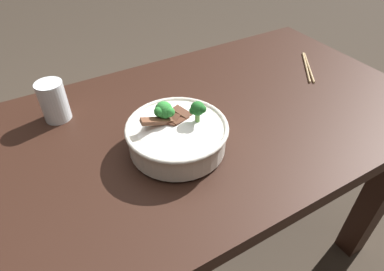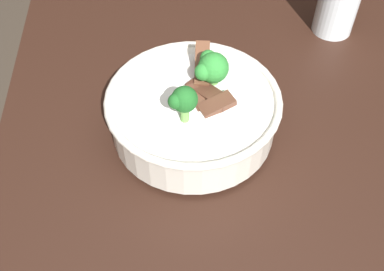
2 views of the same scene
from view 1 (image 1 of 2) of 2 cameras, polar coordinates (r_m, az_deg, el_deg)
The scene contains 5 objects.
ground at distance 1.54m, azimuth -0.22°, elevation -20.76°, with size 10.00×10.00×0.00m, color #3D3328.
dining_table at distance 1.04m, azimuth -0.31°, elevation -3.65°, with size 1.48×0.78×0.77m.
rice_bowl at distance 0.83m, azimuth -2.63°, elevation 0.40°, with size 0.26×0.26×0.14m.
drinking_glass at distance 1.01m, azimuth -22.89°, elevation 5.20°, with size 0.08×0.08×0.12m.
chopsticks_pair at distance 1.29m, azimuth 19.50°, elevation 11.23°, with size 0.15×0.18×0.01m.
Camera 1 is at (0.37, 0.65, 1.35)m, focal length 30.58 mm.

